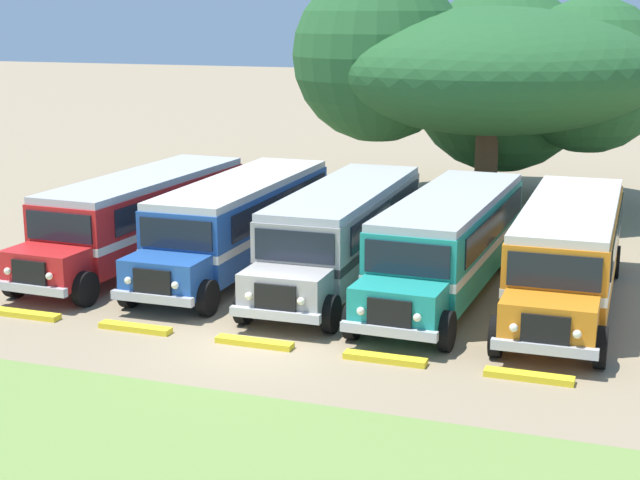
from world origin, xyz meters
TOP-DOWN VIEW (x-y plane):
  - ground_plane at (0.00, 0.00)m, footprint 220.00×220.00m
  - parked_bus_slot_0 at (-6.74, 6.40)m, footprint 3.03×10.88m
  - parked_bus_slot_1 at (-3.38, 6.73)m, footprint 2.76×10.85m
  - parked_bus_slot_2 at (0.15, 6.51)m, footprint 2.89×10.87m
  - parked_bus_slot_3 at (3.47, 6.25)m, footprint 2.92×10.87m
  - parked_bus_slot_4 at (6.86, 6.26)m, footprint 2.85×10.86m
  - curb_wheelstop_0 at (-6.70, 0.08)m, footprint 2.00×0.36m
  - curb_wheelstop_1 at (-3.35, 0.08)m, footprint 2.00×0.36m
  - curb_wheelstop_2 at (0.00, 0.08)m, footprint 2.00×0.36m
  - curb_wheelstop_3 at (3.35, 0.08)m, footprint 2.00×0.36m
  - curb_wheelstop_4 at (6.70, 0.08)m, footprint 2.00×0.36m
  - broad_shade_tree at (1.91, 20.22)m, footprint 14.97×13.71m

SIDE VIEW (x-z plane):
  - ground_plane at x=0.00m, z-range 0.00..0.00m
  - curb_wheelstop_0 at x=-6.70m, z-range 0.00..0.15m
  - curb_wheelstop_1 at x=-3.35m, z-range 0.00..0.15m
  - curb_wheelstop_2 at x=0.00m, z-range 0.00..0.15m
  - curb_wheelstop_3 at x=3.35m, z-range 0.00..0.15m
  - curb_wheelstop_4 at x=6.70m, z-range 0.00..0.15m
  - parked_bus_slot_0 at x=-6.74m, z-range 0.17..2.99m
  - parked_bus_slot_1 at x=-3.38m, z-range 0.17..2.99m
  - parked_bus_slot_2 at x=0.15m, z-range 0.17..2.99m
  - parked_bus_slot_3 at x=3.47m, z-range 0.17..2.99m
  - parked_bus_slot_4 at x=6.86m, z-range 0.17..2.99m
  - broad_shade_tree at x=1.91m, z-range 0.67..10.48m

